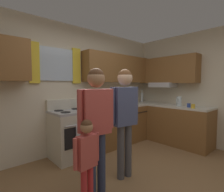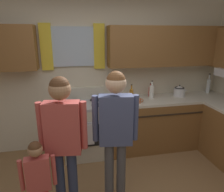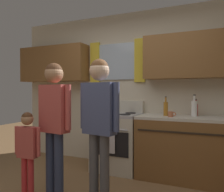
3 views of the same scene
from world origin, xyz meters
The scene contains 12 objects.
back_wall_unit centered at (0.04, 1.82, 1.48)m, with size 4.60×0.42×2.60m.
kitchen_counter_run centered at (1.51, 1.15, 0.45)m, with size 2.18×2.01×0.90m.
stove_oven centered at (-0.25, 1.54, 0.47)m, with size 0.71×0.67×1.10m.
bottle_sauce_red centered at (0.92, 1.70, 0.99)m, with size 0.06×0.06×0.25m.
bottle_oil_amber centered at (0.52, 1.52, 1.01)m, with size 0.06×0.06×0.29m.
bottle_tall_clear centered at (2.09, 1.71, 1.04)m, with size 0.07×0.07×0.37m.
bottle_milk_white centered at (0.91, 1.60, 1.02)m, with size 0.08×0.08×0.31m.
cup_terracotta centered at (0.61, 1.38, 0.94)m, with size 0.11×0.07×0.08m.
stovetop_kettle centered at (1.44, 1.61, 1.00)m, with size 0.27×0.20×0.21m.
adult_holding_child centered at (-0.56, 0.33, 1.00)m, with size 0.49×0.21×1.59m.
adult_in_plaid centered at (0.00, 0.39, 1.01)m, with size 0.50×0.22×1.61m.
small_child centered at (-0.81, 0.17, 0.64)m, with size 0.34×0.14×1.02m.
Camera 2 is at (-0.45, -1.62, 1.96)m, focal length 32.99 mm.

